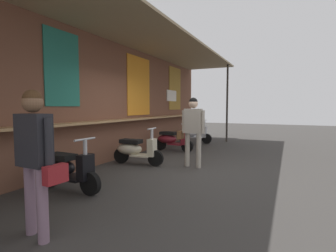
% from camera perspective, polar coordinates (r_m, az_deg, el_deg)
% --- Properties ---
extents(ground_plane, '(36.45, 36.45, 0.00)m').
position_cam_1_polar(ground_plane, '(6.34, 0.95, -9.42)').
color(ground_plane, '#383533').
extents(market_stall_facade, '(13.02, 2.36, 3.48)m').
position_cam_1_polar(market_stall_facade, '(7.16, -12.92, 7.54)').
color(market_stall_facade, brown).
rests_on(market_stall_facade, ground_plane).
extents(scooter_black, '(0.46, 1.40, 0.97)m').
position_cam_1_polar(scooter_black, '(5.05, -21.56, -8.75)').
color(scooter_black, black).
rests_on(scooter_black, ground_plane).
extents(scooter_cream, '(0.49, 1.40, 0.97)m').
position_cam_1_polar(scooter_cream, '(6.81, -7.25, -5.17)').
color(scooter_cream, beige).
rests_on(scooter_cream, ground_plane).
extents(scooter_maroon, '(0.46, 1.40, 0.97)m').
position_cam_1_polar(scooter_maroon, '(8.81, 0.76, -2.99)').
color(scooter_maroon, maroon).
rests_on(scooter_maroon, ground_plane).
extents(scooter_silver, '(0.46, 1.40, 0.97)m').
position_cam_1_polar(scooter_silver, '(10.83, 5.55, -1.65)').
color(scooter_silver, '#B2B5BA').
rests_on(scooter_silver, ground_plane).
extents(shopper_with_handbag, '(0.27, 0.67, 1.72)m').
position_cam_1_polar(shopper_with_handbag, '(6.42, 5.41, 0.29)').
color(shopper_with_handbag, '#ADA393').
rests_on(shopper_with_handbag, ground_plane).
extents(shopper_browsing, '(0.27, 0.66, 1.69)m').
position_cam_1_polar(shopper_browsing, '(3.25, -27.18, -4.48)').
color(shopper_browsing, gray).
rests_on(shopper_browsing, ground_plane).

